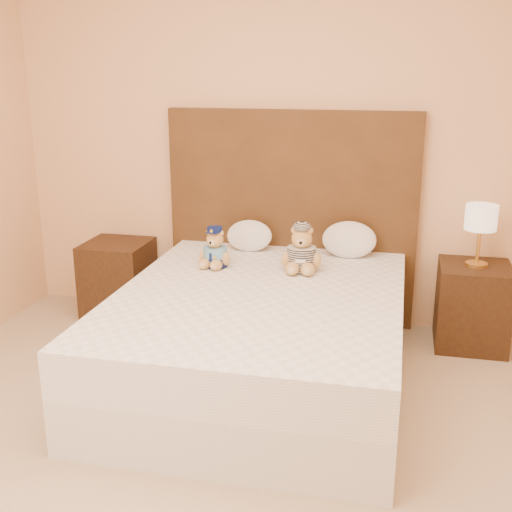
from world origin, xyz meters
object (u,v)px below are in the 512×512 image
at_px(teddy_police, 215,247).
at_px(pillow_right, 349,238).
at_px(nightstand_left, 118,278).
at_px(pillow_left, 249,234).
at_px(nightstand_right, 472,306).
at_px(teddy_prisoner, 302,249).
at_px(lamp, 481,221).
at_px(bed, 259,337).

xyz_separation_m(teddy_police, pillow_right, (0.81, 0.42, -0.00)).
distance_m(nightstand_left, pillow_left, 1.06).
relative_size(nightstand_left, nightstand_right, 1.00).
bearing_deg(teddy_prisoner, nightstand_left, 161.72).
bearing_deg(pillow_right, lamp, -2.09).
xyz_separation_m(nightstand_right, lamp, (-0.00, 0.00, 0.57)).
relative_size(teddy_police, pillow_right, 0.71).
height_order(nightstand_right, lamp, lamp).
bearing_deg(pillow_right, nightstand_right, -2.09).
bearing_deg(bed, pillow_right, 62.65).
bearing_deg(lamp, teddy_police, -166.45).
bearing_deg(pillow_left, teddy_police, -106.08).
bearing_deg(nightstand_right, lamp, 180.00).
height_order(nightstand_right, pillow_left, pillow_left).
xyz_separation_m(bed, teddy_prisoner, (0.17, 0.43, 0.42)).
bearing_deg(teddy_prisoner, pillow_left, 133.46).
relative_size(nightstand_right, pillow_left, 1.73).
xyz_separation_m(pillow_left, pillow_right, (0.69, 0.00, 0.01)).
xyz_separation_m(nightstand_right, pillow_left, (-1.51, 0.03, 0.39)).
xyz_separation_m(bed, pillow_left, (-0.26, 0.83, 0.39)).
relative_size(nightstand_left, pillow_right, 1.52).
bearing_deg(lamp, nightstand_left, 180.00).
bearing_deg(nightstand_right, nightstand_left, 180.00).
bearing_deg(teddy_prisoner, nightstand_right, 14.85).
relative_size(teddy_prisoner, pillow_left, 0.92).
height_order(bed, nightstand_left, same).
relative_size(teddy_police, teddy_prisoner, 0.88).
xyz_separation_m(nightstand_right, teddy_police, (-1.63, -0.39, 0.40)).
xyz_separation_m(nightstand_left, pillow_left, (0.99, 0.03, 0.39)).
bearing_deg(nightstand_left, pillow_left, 1.73).
relative_size(bed, nightstand_right, 3.64).
relative_size(nightstand_right, pillow_right, 1.52).
relative_size(bed, lamp, 5.00).
bearing_deg(nightstand_right, teddy_police, -166.45).
xyz_separation_m(lamp, teddy_prisoner, (-1.08, -0.37, -0.15)).
distance_m(nightstand_right, lamp, 0.57).
relative_size(lamp, pillow_left, 1.26).
bearing_deg(pillow_left, bed, -72.68).
relative_size(bed, pillow_left, 6.28).
relative_size(nightstand_right, teddy_police, 2.14).
relative_size(pillow_left, pillow_right, 0.88).
relative_size(lamp, pillow_right, 1.11).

